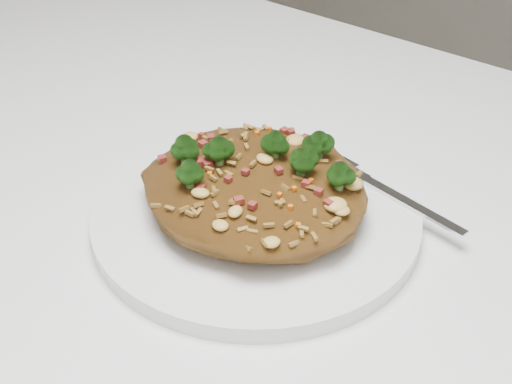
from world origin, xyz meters
TOP-DOWN VIEW (x-y plane):
  - dining_table at (0.00, 0.00)m, footprint 1.20×0.80m
  - plate at (-0.02, 0.02)m, footprint 0.25×0.25m
  - fried_rice at (-0.02, 0.02)m, footprint 0.18×0.16m
  - fork at (0.05, 0.10)m, footprint 0.16×0.04m

SIDE VIEW (x-z plane):
  - dining_table at x=0.00m, z-range 0.28..1.03m
  - plate at x=-0.02m, z-range 0.75..0.76m
  - fork at x=0.05m, z-range 0.76..0.77m
  - fried_rice at x=-0.02m, z-range 0.76..0.82m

